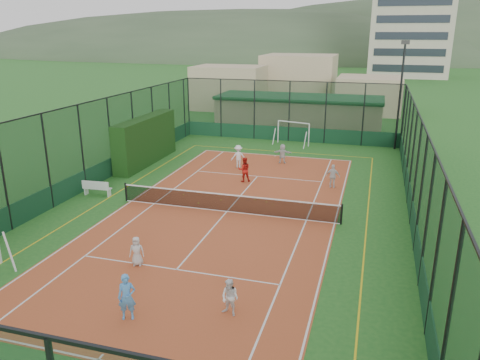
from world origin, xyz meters
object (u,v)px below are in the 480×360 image
object	(u,v)px
floodlight_ne	(400,96)
child_far_back	(282,154)
clubhouse	(299,113)
child_near_mid	(127,297)
child_far_right	(333,176)
child_far_left	(238,156)
white_bench	(97,188)
child_near_right	(230,298)
coach	(244,170)
futsal_goal_far	(293,133)
child_near_left	(137,251)

from	to	relation	value
floodlight_ne	child_far_back	bearing A→B (deg)	-139.33
clubhouse	child_near_mid	size ratio (longest dim) A/B	9.69
child_far_right	child_far_left	bearing A→B (deg)	-16.87
white_bench	child_far_right	xyz separation A→B (m)	(12.63, 5.13, 0.26)
floodlight_ne	child_near_mid	bearing A→B (deg)	-108.38
white_bench	child_far_right	bearing A→B (deg)	18.46
child_near_right	child_far_back	distance (m)	18.80
floodlight_ne	coach	world-z (taller)	floodlight_ne
coach	white_bench	bearing A→B (deg)	8.47
floodlight_ne	white_bench	size ratio (longest dim) A/B	5.06
child_far_right	futsal_goal_far	bearing A→B (deg)	-63.36
futsal_goal_far	child_near_mid	world-z (taller)	futsal_goal_far
floodlight_ne	white_bench	world-z (taller)	floodlight_ne
floodlight_ne	futsal_goal_far	bearing A→B (deg)	-174.77
floodlight_ne	coach	size ratio (longest dim) A/B	5.37
clubhouse	white_bench	bearing A→B (deg)	-109.82
floodlight_ne	child_far_right	world-z (taller)	floodlight_ne
white_bench	coach	xyz separation A→B (m)	(7.28, 4.77, 0.32)
white_bench	child_far_back	bearing A→B (deg)	44.28
white_bench	child_far_right	size ratio (longest dim) A/B	1.15
child_near_right	child_far_left	xyz separation A→B (m)	(-4.70, 16.77, 0.13)
floodlight_ne	child_far_left	world-z (taller)	floodlight_ne
floodlight_ne	child_far_right	distance (m)	12.23
child_near_left	child_near_mid	world-z (taller)	child_near_mid
child_near_mid	coach	size ratio (longest dim) A/B	1.02
clubhouse	futsal_goal_far	world-z (taller)	clubhouse
child_near_mid	child_near_right	size ratio (longest dim) A/B	1.23
futsal_goal_far	child_near_right	xyz separation A→B (m)	(2.32, -24.58, -0.27)
white_bench	floodlight_ne	bearing A→B (deg)	41.10
child_near_mid	child_near_right	xyz separation A→B (m)	(3.10, 1.12, -0.15)
child_near_mid	child_far_right	xyz separation A→B (m)	(5.01, 15.31, -0.08)
child_near_left	coach	world-z (taller)	coach
white_bench	child_far_left	world-z (taller)	child_far_left
futsal_goal_far	child_far_left	xyz separation A→B (m)	(-2.37, -7.81, -0.14)
child_near_left	child_far_back	distance (m)	16.64
child_near_right	child_far_right	xyz separation A→B (m)	(1.91, 14.19, 0.07)
white_bench	child_far_back	xyz separation A→B (m)	(8.69, 9.62, 0.24)
white_bench	child_far_right	world-z (taller)	child_far_right
floodlight_ne	child_far_right	size ratio (longest dim) A/B	5.84
floodlight_ne	child_near_left	size ratio (longest dim) A/B	6.88
clubhouse	child_far_right	xyz separation A→B (m)	(4.83, -16.52, -0.86)
child_near_left	child_far_back	bearing A→B (deg)	62.15
child_near_left	coach	xyz separation A→B (m)	(1.13, 11.60, 0.17)
futsal_goal_far	child_far_left	size ratio (longest dim) A/B	1.84
child_near_mid	floodlight_ne	bearing A→B (deg)	49.33
child_far_back	clubhouse	bearing A→B (deg)	-92.51
child_near_left	child_near_mid	bearing A→B (deg)	-85.42
clubhouse	child_far_back	distance (m)	12.09
child_near_mid	child_far_back	size ratio (longest dim) A/B	1.14
coach	child_near_left	bearing A→B (deg)	59.64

